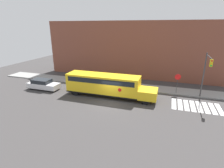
# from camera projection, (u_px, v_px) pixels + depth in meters

# --- Properties ---
(ground_plane) EXTENTS (60.00, 60.00, 0.00)m
(ground_plane) POSITION_uv_depth(u_px,v_px,m) (110.00, 102.00, 21.64)
(ground_plane) COLOR #3A3838
(sidewalk_strip) EXTENTS (44.00, 3.00, 0.15)m
(sidewalk_strip) POSITION_uv_depth(u_px,v_px,m) (123.00, 85.00, 27.48)
(sidewalk_strip) COLOR gray
(sidewalk_strip) RESTS_ON ground
(building_backdrop) EXTENTS (32.00, 4.00, 9.86)m
(building_backdrop) POSITION_uv_depth(u_px,v_px,m) (133.00, 49.00, 31.80)
(building_backdrop) COLOR brown
(building_backdrop) RESTS_ON ground
(crosswalk_stripes) EXTENTS (5.40, 3.20, 0.01)m
(crosswalk_stripes) POSITION_uv_depth(u_px,v_px,m) (196.00, 106.00, 20.47)
(crosswalk_stripes) COLOR white
(crosswalk_stripes) RESTS_ON ground
(school_bus) EXTENTS (11.95, 2.57, 2.91)m
(school_bus) POSITION_uv_depth(u_px,v_px,m) (106.00, 84.00, 23.04)
(school_bus) COLOR yellow
(school_bus) RESTS_ON ground
(parked_car) EXTENTS (4.76, 1.80, 1.51)m
(parked_car) POSITION_uv_depth(u_px,v_px,m) (43.00, 84.00, 25.88)
(parked_car) COLOR silver
(parked_car) RESTS_ON ground
(stop_sign) EXTENTS (0.79, 0.10, 2.80)m
(stop_sign) POSITION_uv_depth(u_px,v_px,m) (177.00, 81.00, 23.78)
(stop_sign) COLOR #38383A
(stop_sign) RESTS_ON ground
(traffic_light) EXTENTS (0.28, 3.29, 5.87)m
(traffic_light) POSITION_uv_depth(u_px,v_px,m) (206.00, 70.00, 21.07)
(traffic_light) COLOR #38383A
(traffic_light) RESTS_ON ground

